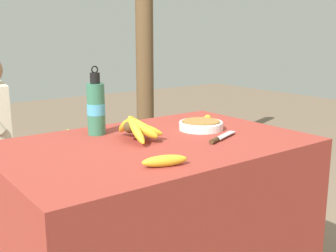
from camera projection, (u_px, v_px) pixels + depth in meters
name	position (u px, v px, depth m)	size (l,w,h in m)	color
market_counter	(156.00, 230.00, 1.74)	(1.20, 0.79, 0.75)	maroon
banana_bunch_ripe	(136.00, 127.00, 1.66)	(0.15, 0.26, 0.12)	#4C381E
serving_bowl	(201.00, 125.00, 1.86)	(0.20, 0.20, 0.04)	white
water_bottle	(96.00, 108.00, 1.75)	(0.08, 0.08, 0.29)	#337556
loose_banana_front	(165.00, 161.00, 1.34)	(0.16, 0.08, 0.04)	gold
loose_banana_side	(207.00, 119.00, 1.98)	(0.13, 0.12, 0.04)	gold
knife	(219.00, 138.00, 1.67)	(0.20, 0.10, 0.02)	#BCBCC1
wooden_bench	(5.00, 165.00, 2.71)	(1.60, 0.32, 0.41)	brown
banana_bunch_green	(71.00, 136.00, 2.96)	(0.14, 0.25, 0.12)	#4C381E
support_post_far	(144.00, 17.00, 3.36)	(0.14, 0.14, 2.59)	brown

